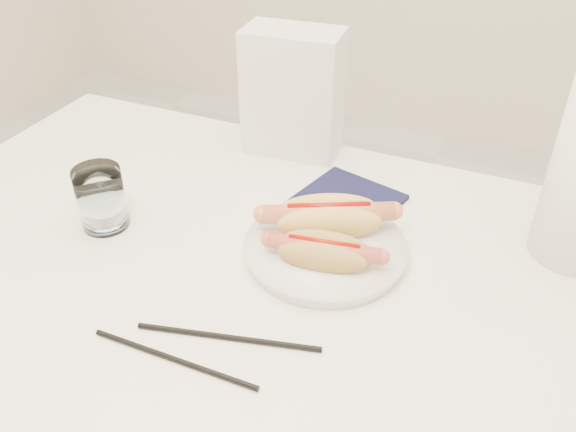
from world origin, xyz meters
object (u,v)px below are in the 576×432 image
at_px(water_glass, 101,198).
at_px(napkin_box, 293,93).
at_px(hotdog_left, 328,217).
at_px(plate, 325,251).
at_px(hotdog_right, 324,252).
at_px(table, 248,300).

distance_m(water_glass, napkin_box, 0.39).
bearing_deg(water_glass, hotdog_left, 16.71).
bearing_deg(plate, napkin_box, 121.45).
distance_m(hotdog_left, hotdog_right, 0.08).
xyz_separation_m(water_glass, napkin_box, (0.17, 0.34, 0.06)).
xyz_separation_m(table, plate, (0.09, 0.07, 0.07)).
distance_m(hotdog_right, napkin_box, 0.37).
distance_m(hotdog_left, water_glass, 0.35).
bearing_deg(water_glass, napkin_box, 63.29).
xyz_separation_m(table, hotdog_left, (0.08, 0.11, 0.10)).
height_order(hotdog_left, hotdog_right, hotdog_left).
bearing_deg(napkin_box, hotdog_left, -61.25).
bearing_deg(plate, table, -141.11).
relative_size(hotdog_left, hotdog_right, 1.16).
xyz_separation_m(hotdog_right, water_glass, (-0.35, -0.03, 0.01)).
xyz_separation_m(hotdog_right, napkin_box, (-0.18, 0.31, 0.07)).
bearing_deg(napkin_box, plate, -63.29).
relative_size(water_glass, napkin_box, 0.44).
distance_m(table, napkin_box, 0.40).
height_order(table, hotdog_left, hotdog_left).
height_order(hotdog_right, water_glass, water_glass).
height_order(table, water_glass, water_glass).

